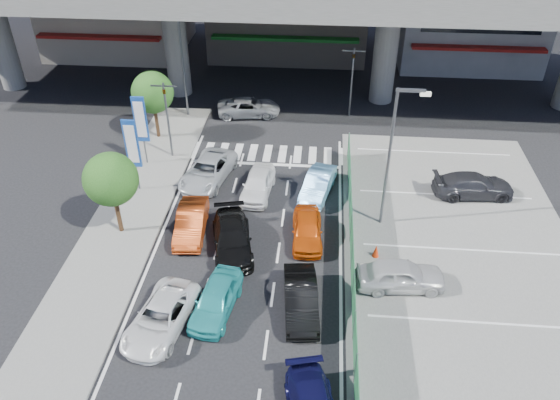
# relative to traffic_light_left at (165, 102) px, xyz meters

# --- Properties ---
(ground) EXTENTS (120.00, 120.00, 0.00)m
(ground) POSITION_rel_traffic_light_left_xyz_m (6.20, -12.00, -3.94)
(ground) COLOR black
(ground) RESTS_ON ground
(parking_lot) EXTENTS (12.00, 28.00, 0.06)m
(parking_lot) POSITION_rel_traffic_light_left_xyz_m (17.20, -10.00, -3.91)
(parking_lot) COLOR #62625F
(parking_lot) RESTS_ON ground
(sidewalk_left) EXTENTS (4.00, 30.00, 0.12)m
(sidewalk_left) POSITION_rel_traffic_light_left_xyz_m (-0.80, -8.00, -3.88)
(sidewalk_left) COLOR #62625F
(sidewalk_left) RESTS_ON ground
(fence_run) EXTENTS (0.16, 22.00, 1.80)m
(fence_run) POSITION_rel_traffic_light_left_xyz_m (11.50, -11.00, -3.04)
(fence_run) COLOR #205E36
(fence_run) RESTS_ON ground
(traffic_light_left) EXTENTS (1.60, 1.24, 5.20)m
(traffic_light_left) POSITION_rel_traffic_light_left_xyz_m (0.00, 0.00, 0.00)
(traffic_light_left) COLOR #595B60
(traffic_light_left) RESTS_ON ground
(traffic_light_right) EXTENTS (1.60, 1.24, 5.20)m
(traffic_light_right) POSITION_rel_traffic_light_left_xyz_m (11.70, 7.00, 0.00)
(traffic_light_right) COLOR #595B60
(traffic_light_right) RESTS_ON ground
(street_lamp_right) EXTENTS (1.65, 0.22, 8.00)m
(street_lamp_right) POSITION_rel_traffic_light_left_xyz_m (13.37, -6.00, 0.83)
(street_lamp_right) COLOR #595B60
(street_lamp_right) RESTS_ON ground
(street_lamp_left) EXTENTS (1.65, 0.22, 8.00)m
(street_lamp_left) POSITION_rel_traffic_light_left_xyz_m (-0.13, 6.00, 0.83)
(street_lamp_left) COLOR #595B60
(street_lamp_left) RESTS_ON ground
(signboard_near) EXTENTS (0.80, 0.14, 4.70)m
(signboard_near) POSITION_rel_traffic_light_left_xyz_m (-1.00, -4.01, -0.87)
(signboard_near) COLOR #595B60
(signboard_near) RESTS_ON ground
(signboard_far) EXTENTS (0.80, 0.14, 4.70)m
(signboard_far) POSITION_rel_traffic_light_left_xyz_m (-1.40, -1.01, -0.87)
(signboard_far) COLOR #595B60
(signboard_far) RESTS_ON ground
(tree_near) EXTENTS (2.80, 2.80, 4.80)m
(tree_near) POSITION_rel_traffic_light_left_xyz_m (-0.80, -8.00, -0.55)
(tree_near) COLOR #382314
(tree_near) RESTS_ON ground
(tree_far) EXTENTS (2.80, 2.80, 4.80)m
(tree_far) POSITION_rel_traffic_light_left_xyz_m (-1.60, 2.50, -0.55)
(tree_far) COLOR #382314
(tree_far) RESTS_ON ground
(sedan_white_mid_left) EXTENTS (2.99, 4.92, 1.28)m
(sedan_white_mid_left) POSITION_rel_traffic_light_left_xyz_m (3.16, -14.42, -3.30)
(sedan_white_mid_left) COLOR white
(sedan_white_mid_left) RESTS_ON ground
(taxi_teal_mid) EXTENTS (2.22, 4.24, 1.38)m
(taxi_teal_mid) POSITION_rel_traffic_light_left_xyz_m (5.36, -13.20, -3.25)
(taxi_teal_mid) COLOR #2AAAAC
(taxi_teal_mid) RESTS_ON ground
(hatch_black_mid_right) EXTENTS (1.90, 4.32, 1.38)m
(hatch_black_mid_right) POSITION_rel_traffic_light_left_xyz_m (9.16, -12.83, -3.25)
(hatch_black_mid_right) COLOR black
(hatch_black_mid_right) RESTS_ON ground
(taxi_orange_left) EXTENTS (1.79, 4.29, 1.38)m
(taxi_orange_left) POSITION_rel_traffic_light_left_xyz_m (3.01, -7.72, -3.25)
(taxi_orange_left) COLOR #BA3F13
(taxi_orange_left) RESTS_ON ground
(sedan_black_mid) EXTENTS (2.94, 5.07, 1.38)m
(sedan_black_mid) POSITION_rel_traffic_light_left_xyz_m (5.41, -8.86, -3.25)
(sedan_black_mid) COLOR black
(sedan_black_mid) RESTS_ON ground
(taxi_orange_right) EXTENTS (1.78, 3.97, 1.32)m
(taxi_orange_right) POSITION_rel_traffic_light_left_xyz_m (9.21, -7.76, -3.27)
(taxi_orange_right) COLOR #CD4A0B
(taxi_orange_right) RESTS_ON ground
(wagon_silver_front_left) EXTENTS (3.28, 5.34, 1.38)m
(wagon_silver_front_left) POSITION_rel_traffic_light_left_xyz_m (2.90, -2.56, -3.25)
(wagon_silver_front_left) COLOR #B5B9BD
(wagon_silver_front_left) RESTS_ON ground
(sedan_white_front_mid) EXTENTS (1.98, 4.18, 1.38)m
(sedan_white_front_mid) POSITION_rel_traffic_light_left_xyz_m (6.12, -3.76, -3.25)
(sedan_white_front_mid) COLOR white
(sedan_white_front_mid) RESTS_ON ground
(kei_truck_front_right) EXTENTS (2.28, 4.24, 1.33)m
(kei_truck_front_right) POSITION_rel_traffic_light_left_xyz_m (9.65, -3.47, -3.27)
(kei_truck_front_right) COLOR #70B5F0
(kei_truck_front_right) RESTS_ON ground
(crossing_wagon_silver) EXTENTS (4.88, 2.74, 1.29)m
(crossing_wagon_silver) POSITION_rel_traffic_light_left_xyz_m (4.23, 6.50, -3.29)
(crossing_wagon_silver) COLOR #9A9CA1
(crossing_wagon_silver) RESTS_ON ground
(parked_sedan_white) EXTENTS (4.32, 2.05, 1.43)m
(parked_sedan_white) POSITION_rel_traffic_light_left_xyz_m (13.76, -10.99, -3.16)
(parked_sedan_white) COLOR silver
(parked_sedan_white) RESTS_ON parking_lot
(parked_sedan_dgrey) EXTENTS (4.84, 2.32, 1.36)m
(parked_sedan_dgrey) POSITION_rel_traffic_light_left_xyz_m (18.74, -2.89, -3.19)
(parked_sedan_dgrey) COLOR #2C2C31
(parked_sedan_dgrey) RESTS_ON parking_lot
(traffic_cone) EXTENTS (0.36, 0.36, 0.68)m
(traffic_cone) POSITION_rel_traffic_light_left_xyz_m (12.77, -8.89, -3.53)
(traffic_cone) COLOR red
(traffic_cone) RESTS_ON parking_lot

